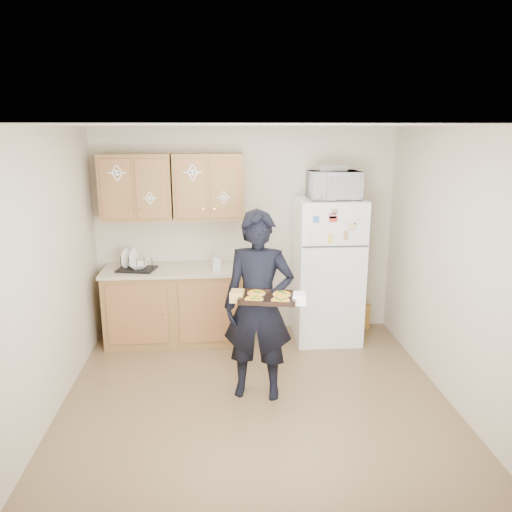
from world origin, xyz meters
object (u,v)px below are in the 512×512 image
at_px(baking_tray, 268,298).
at_px(microwave, 334,185).
at_px(refrigerator, 327,270).
at_px(dish_rack, 136,263).
at_px(person, 259,306).

bearing_deg(baking_tray, microwave, 71.03).
xyz_separation_m(refrigerator, microwave, (0.03, -0.05, 1.01)).
bearing_deg(baking_tray, dish_rack, 142.17).
distance_m(baking_tray, dish_rack, 2.08).
bearing_deg(person, dish_rack, 146.83).
relative_size(baking_tray, dish_rack, 1.16).
height_order(refrigerator, dish_rack, refrigerator).
distance_m(refrigerator, baking_tray, 1.80).
height_order(refrigerator, person, person).
bearing_deg(dish_rack, person, -44.42).
bearing_deg(dish_rack, microwave, -1.31).
bearing_deg(microwave, dish_rack, 174.97).
relative_size(refrigerator, dish_rack, 4.13).
bearing_deg(refrigerator, microwave, -61.97).
bearing_deg(microwave, person, -131.32).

